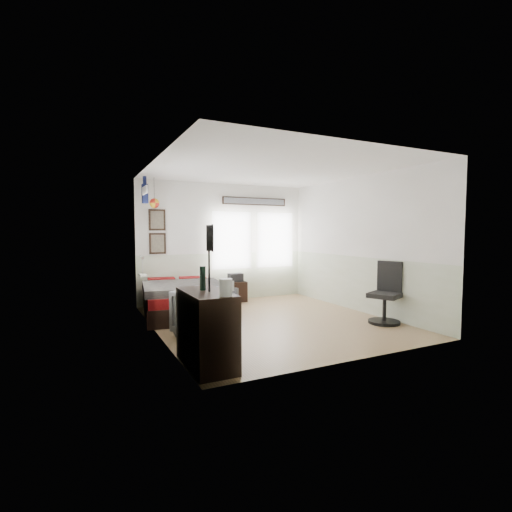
# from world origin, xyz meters

# --- Properties ---
(ground_plane) EXTENTS (4.00, 4.50, 0.01)m
(ground_plane) POSITION_xyz_m (0.00, 0.00, -0.01)
(ground_plane) COLOR #96714D
(room_shell) EXTENTS (4.02, 4.52, 2.71)m
(room_shell) POSITION_xyz_m (-0.08, 0.19, 1.61)
(room_shell) COLOR silver
(room_shell) RESTS_ON ground_plane
(wall_decor) EXTENTS (3.55, 1.32, 1.44)m
(wall_decor) POSITION_xyz_m (-1.10, 1.96, 2.10)
(wall_decor) COLOR #2F1E14
(wall_decor) RESTS_ON room_shell
(bed) EXTENTS (1.63, 2.14, 0.63)m
(bed) POSITION_xyz_m (-1.30, 1.18, 0.31)
(bed) COLOR black
(bed) RESTS_ON ground_plane
(dresser) EXTENTS (0.48, 1.00, 0.90)m
(dresser) POSITION_xyz_m (-1.74, -1.62, 0.45)
(dresser) COLOR black
(dresser) RESTS_ON ground_plane
(armchair) EXTENTS (1.11, 1.12, 0.73)m
(armchair) POSITION_xyz_m (-1.32, -0.31, 0.37)
(armchair) COLOR slate
(armchair) RESTS_ON ground_plane
(nightstand) EXTENTS (0.48, 0.39, 0.46)m
(nightstand) POSITION_xyz_m (0.15, 2.00, 0.23)
(nightstand) COLOR black
(nightstand) RESTS_ON ground_plane
(task_chair) EXTENTS (0.63, 0.63, 1.08)m
(task_chair) POSITION_xyz_m (1.76, -1.00, 0.44)
(task_chair) COLOR black
(task_chair) RESTS_ON ground_plane
(kettle) EXTENTS (0.17, 0.14, 0.19)m
(kettle) POSITION_xyz_m (-1.64, -2.01, 1.00)
(kettle) COLOR silver
(kettle) RESTS_ON dresser
(bottle) EXTENTS (0.07, 0.07, 0.29)m
(bottle) POSITION_xyz_m (-1.75, -1.51, 1.05)
(bottle) COLOR black
(bottle) RESTS_ON dresser
(stand_fan) EXTENTS (0.17, 0.32, 0.80)m
(stand_fan) POSITION_xyz_m (-1.70, -1.65, 1.52)
(stand_fan) COLOR black
(stand_fan) RESTS_ON dresser
(black_bag) EXTENTS (0.32, 0.21, 0.19)m
(black_bag) POSITION_xyz_m (0.15, 2.00, 0.55)
(black_bag) COLOR black
(black_bag) RESTS_ON nightstand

